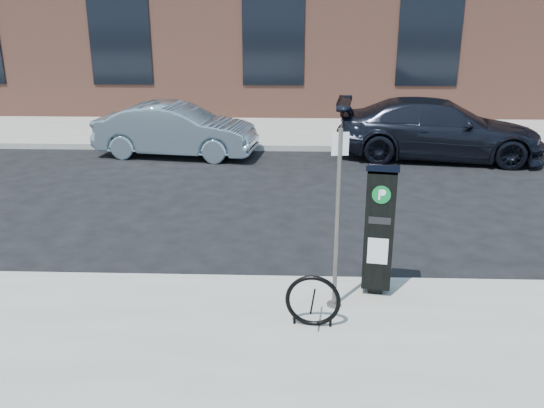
{
  "coord_description": "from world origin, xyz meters",
  "views": [
    {
      "loc": [
        0.66,
        -7.28,
        3.76
      ],
      "look_at": [
        0.38,
        0.5,
        1.06
      ],
      "focal_mm": 38.0,
      "sensor_mm": 36.0,
      "label": 1
    }
  ],
  "objects_px": {
    "parking_kiosk": "(379,227)",
    "bike_rack": "(313,301)",
    "sign_pole": "(337,222)",
    "car_silver": "(176,130)",
    "car_dark": "(438,129)"
  },
  "relations": [
    {
      "from": "parking_kiosk",
      "to": "bike_rack",
      "type": "bearing_deg",
      "value": -124.48
    },
    {
      "from": "parking_kiosk",
      "to": "car_dark",
      "type": "distance_m",
      "value": 8.18
    },
    {
      "from": "parking_kiosk",
      "to": "car_dark",
      "type": "xyz_separation_m",
      "value": [
        2.6,
        7.75,
        -0.3
      ]
    },
    {
      "from": "sign_pole",
      "to": "car_silver",
      "type": "bearing_deg",
      "value": 106.97
    },
    {
      "from": "sign_pole",
      "to": "car_dark",
      "type": "distance_m",
      "value": 8.78
    },
    {
      "from": "bike_rack",
      "to": "sign_pole",
      "type": "bearing_deg",
      "value": 66.1
    },
    {
      "from": "sign_pole",
      "to": "parking_kiosk",
      "type": "bearing_deg",
      "value": 29.01
    },
    {
      "from": "bike_rack",
      "to": "car_silver",
      "type": "height_order",
      "value": "car_silver"
    },
    {
      "from": "car_silver",
      "to": "parking_kiosk",
      "type": "bearing_deg",
      "value": -144.23
    },
    {
      "from": "sign_pole",
      "to": "bike_rack",
      "type": "xyz_separation_m",
      "value": [
        -0.29,
        -0.49,
        -0.81
      ]
    },
    {
      "from": "sign_pole",
      "to": "bike_rack",
      "type": "relative_size",
      "value": 3.47
    },
    {
      "from": "bike_rack",
      "to": "car_dark",
      "type": "distance_m",
      "value": 9.33
    },
    {
      "from": "bike_rack",
      "to": "car_dark",
      "type": "bearing_deg",
      "value": 74.92
    },
    {
      "from": "parking_kiosk",
      "to": "sign_pole",
      "type": "bearing_deg",
      "value": -134.91
    },
    {
      "from": "car_dark",
      "to": "sign_pole",
      "type": "bearing_deg",
      "value": 166.05
    }
  ]
}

